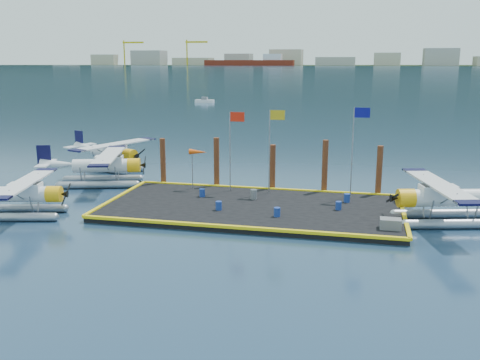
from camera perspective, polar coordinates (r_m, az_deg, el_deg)
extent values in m
plane|color=#19344D|center=(36.84, 1.32, -3.33)|extent=(4000.00, 4000.00, 0.00)
cube|color=black|center=(36.78, 1.33, -3.03)|extent=(20.00, 10.00, 0.40)
cube|color=black|center=(1134.77, 12.68, 11.93)|extent=(3000.00, 500.00, 0.30)
cube|color=#570F0C|center=(914.05, 0.97, 12.36)|extent=(150.00, 22.00, 10.00)
cube|color=silver|center=(906.70, 3.51, 12.90)|extent=(30.00, 16.00, 12.00)
cylinder|color=yellow|center=(1023.13, -12.24, 13.13)|extent=(2.40, 2.40, 44.00)
cylinder|color=yellow|center=(979.14, -5.68, 13.38)|extent=(2.40, 2.40, 44.00)
cube|color=black|center=(1438.91, 13.00, 16.81)|extent=(2200.00, 500.00, 240.00)
cone|color=black|center=(1575.71, -0.35, 12.38)|extent=(1400.00, 1400.00, 520.00)
cone|color=black|center=(1585.76, 10.94, 12.16)|extent=(1300.00, 1300.00, 430.00)
cylinder|color=#90949D|center=(39.36, -22.21, -2.82)|extent=(5.75, 1.87, 0.56)
cylinder|color=#90949D|center=(37.54, -23.35, -3.64)|extent=(5.75, 1.87, 0.56)
cylinder|color=silver|center=(38.07, -22.67, -1.41)|extent=(4.45, 1.99, 1.02)
cube|color=silver|center=(37.79, -21.93, -0.93)|extent=(2.23, 1.47, 0.84)
cube|color=black|center=(37.65, -21.55, -0.66)|extent=(1.49, 1.25, 0.51)
cylinder|color=#FCAF0E|center=(37.23, -19.22, -1.43)|extent=(1.15, 1.26, 1.08)
cube|color=black|center=(36.98, -18.05, -1.44)|extent=(0.53, 2.03, 1.05)
cube|color=silver|center=(37.69, -21.99, -0.24)|extent=(3.28, 8.48, 0.11)
cube|color=black|center=(41.36, -20.00, 1.00)|extent=(1.55, 1.14, 0.12)
cylinder|color=#90949D|center=(46.78, -14.41, 0.13)|extent=(6.13, 2.34, 0.60)
cylinder|color=#90949D|center=(44.66, -14.92, -0.49)|extent=(6.13, 2.34, 0.60)
cylinder|color=silver|center=(45.41, -14.51, 1.49)|extent=(4.78, 2.38, 1.10)
cube|color=silver|center=(45.23, -13.79, 1.94)|extent=(2.43, 1.68, 0.90)
cube|color=black|center=(45.15, -13.42, 2.20)|extent=(1.64, 1.41, 0.55)
cylinder|color=#FCAF0E|center=(44.99, -11.25, 1.55)|extent=(1.29, 1.40, 1.16)
cube|color=black|center=(44.88, -10.17, 1.57)|extent=(0.69, 2.16, 1.13)
cube|color=silver|center=(45.14, -13.82, 2.57)|extent=(4.00, 9.08, 0.12)
cube|color=black|center=(49.33, -12.97, 3.45)|extent=(1.70, 1.29, 0.13)
cube|color=black|center=(40.98, -14.84, 1.50)|extent=(1.70, 1.29, 0.13)
cube|color=black|center=(46.34, -20.18, 2.47)|extent=(1.09, 0.43, 1.70)
cube|color=silver|center=(46.42, -20.00, 1.68)|extent=(1.83, 3.52, 0.10)
cylinder|color=#90949D|center=(52.87, -12.80, 1.63)|extent=(5.89, 2.90, 0.59)
cylinder|color=#90949D|center=(51.47, -14.59, 1.24)|extent=(5.89, 2.90, 0.59)
cylinder|color=silver|center=(51.78, -13.62, 2.87)|extent=(4.66, 2.77, 1.09)
cube|color=silver|center=(51.28, -13.20, 3.19)|extent=(2.43, 1.84, 0.89)
cube|color=black|center=(51.03, -12.99, 3.38)|extent=(1.68, 1.49, 0.54)
cylinder|color=#FCAF0E|center=(49.90, -11.66, 2.60)|extent=(1.35, 1.44, 1.15)
cube|color=black|center=(49.29, -10.99, 2.51)|extent=(0.90, 2.06, 1.11)
cube|color=silver|center=(51.21, -13.22, 3.73)|extent=(4.78, 8.79, 0.12)
cube|color=black|center=(54.08, -9.86, 4.35)|extent=(1.71, 1.39, 0.13)
cube|color=black|center=(48.53, -16.97, 3.03)|extent=(1.71, 1.39, 0.13)
cube|color=black|center=(55.12, -16.80, 4.20)|extent=(1.05, 0.53, 1.68)
cube|color=silver|center=(55.14, -16.69, 3.53)|extent=(2.11, 3.45, 0.10)
cylinder|color=#90949D|center=(35.56, 22.05, -4.37)|extent=(6.25, 2.14, 0.61)
cylinder|color=#90949D|center=(37.53, 20.71, -3.38)|extent=(6.25, 2.14, 0.61)
cylinder|color=silver|center=(36.12, 21.24, -1.78)|extent=(4.85, 2.25, 1.12)
cube|color=silver|center=(35.81, 20.39, -1.25)|extent=(2.44, 1.63, 0.91)
cube|color=black|center=(35.65, 19.96, -0.94)|extent=(1.64, 1.38, 0.56)
cylinder|color=#FCAF0E|center=(35.19, 17.27, -1.86)|extent=(1.27, 1.39, 1.18)
cube|color=black|center=(34.92, 15.93, -1.88)|extent=(0.62, 2.21, 1.14)
cube|color=silver|center=(35.69, 20.45, -0.46)|extent=(3.73, 9.23, 0.12)
cube|color=black|center=(31.81, 23.33, -2.25)|extent=(1.70, 1.26, 0.13)
cube|color=black|center=(39.68, 18.14, 0.98)|extent=(1.70, 1.26, 0.13)
cylinder|color=navy|center=(39.09, -4.06, -1.36)|extent=(0.41, 0.41, 0.58)
cylinder|color=navy|center=(34.19, 3.98, -3.43)|extent=(0.41, 0.41, 0.58)
cylinder|color=navy|center=(36.22, 10.46, -2.71)|extent=(0.40, 0.40, 0.56)
cylinder|color=navy|center=(35.60, -2.29, -2.75)|extent=(0.42, 0.42, 0.59)
cylinder|color=navy|center=(38.23, 11.33, -1.89)|extent=(0.43, 0.43, 0.60)
cylinder|color=slate|center=(38.33, 1.46, -1.54)|extent=(0.48, 0.48, 0.68)
cube|color=slate|center=(32.90, 15.76, -4.51)|extent=(1.23, 0.82, 0.62)
cylinder|color=gray|center=(40.23, -1.07, 3.02)|extent=(0.08, 0.08, 6.00)
cube|color=red|center=(39.74, -0.31, 6.76)|extent=(1.10, 0.03, 0.70)
cylinder|color=gray|center=(39.61, 3.15, 2.99)|extent=(0.08, 0.08, 6.20)
cube|color=gold|center=(39.15, 4.00, 6.93)|extent=(1.10, 0.03, 0.70)
cylinder|color=gray|center=(39.06, 11.88, 2.82)|extent=(0.08, 0.08, 6.50)
cube|color=navy|center=(38.67, 12.89, 7.02)|extent=(1.10, 0.03, 0.70)
cylinder|color=gray|center=(41.32, -5.11, 1.11)|extent=(0.07, 0.07, 3.00)
cone|color=#F4500D|center=(40.91, -4.48, 3.00)|extent=(1.40, 0.44, 0.44)
cylinder|color=#4F2316|center=(43.76, -8.21, 1.82)|extent=(0.44, 0.44, 4.00)
cylinder|color=#4F2316|center=(42.36, -2.52, 1.71)|extent=(0.44, 0.44, 4.20)
cylinder|color=#4F2316|center=(41.46, 3.50, 1.18)|extent=(0.44, 0.44, 3.80)
cylinder|color=#4F2316|center=(40.98, 9.03, 1.26)|extent=(0.44, 0.44, 4.30)
cylinder|color=#4F2316|center=(40.96, 14.61, 0.78)|extent=(0.44, 0.44, 4.00)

